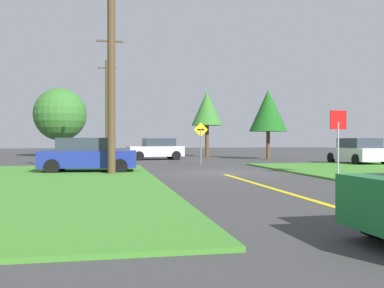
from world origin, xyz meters
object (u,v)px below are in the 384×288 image
at_px(car_approaching_junction, 156,149).
at_px(pine_tree_center, 207,109).
at_px(parked_car_near_building, 88,155).
at_px(oak_tree_right, 268,111).
at_px(stop_sign, 338,129).
at_px(car_on_crossroad, 358,151).
at_px(oak_tree_left, 60,115).
at_px(utility_pole_far, 107,107).
at_px(direction_sign, 201,138).
at_px(utility_pole_near, 111,69).
at_px(utility_pole_mid, 110,94).

bearing_deg(car_approaching_junction, pine_tree_center, -144.01).
xyz_separation_m(parked_car_near_building, oak_tree_right, (13.22, 11.73, 2.97)).
bearing_deg(stop_sign, pine_tree_center, -93.80).
height_order(car_on_crossroad, oak_tree_left, oak_tree_left).
xyz_separation_m(oak_tree_left, pine_tree_center, (12.80, -2.90, 0.49)).
distance_m(stop_sign, pine_tree_center, 20.84).
xyz_separation_m(car_on_crossroad, utility_pole_far, (-15.26, 19.40, 3.97)).
xyz_separation_m(car_approaching_junction, direction_sign, (2.09, -6.48, 0.82)).
bearing_deg(oak_tree_right, car_approaching_junction, 173.99).
xyz_separation_m(utility_pole_near, oak_tree_left, (-4.26, 21.80, -0.83)).
xyz_separation_m(utility_pole_near, oak_tree_right, (12.15, 13.38, -0.81)).
relative_size(oak_tree_left, oak_tree_right, 1.13).
relative_size(utility_pole_near, pine_tree_center, 1.55).
bearing_deg(utility_pole_near, car_approaching_junction, 76.17).
xyz_separation_m(utility_pole_mid, utility_pole_far, (-0.18, 13.55, 0.13)).
bearing_deg(oak_tree_left, pine_tree_center, -12.78).
distance_m(direction_sign, oak_tree_right, 8.87).
bearing_deg(stop_sign, car_on_crossroad, -133.03).
distance_m(car_on_crossroad, pine_tree_center, 15.14).
height_order(utility_pole_near, oak_tree_left, utility_pole_near).
bearing_deg(direction_sign, car_on_crossroad, -12.44).
bearing_deg(oak_tree_right, utility_pole_far, 136.34).
relative_size(utility_pole_far, oak_tree_right, 1.72).
bearing_deg(oak_tree_left, stop_sign, -59.56).
distance_m(parked_car_near_building, utility_pole_near, 4.26).
bearing_deg(pine_tree_center, parked_car_near_building, -119.11).
distance_m(car_approaching_junction, utility_pole_far, 12.09).
bearing_deg(utility_pole_mid, utility_pole_near, -90.21).
distance_m(car_on_crossroad, oak_tree_right, 8.74).
relative_size(car_approaching_junction, oak_tree_left, 0.71).
height_order(car_approaching_junction, oak_tree_left, oak_tree_left).
xyz_separation_m(car_on_crossroad, oak_tree_left, (-19.37, 16.09, 2.95)).
bearing_deg(parked_car_near_building, stop_sign, -13.11).
bearing_deg(utility_pole_near, utility_pole_far, 90.32).
height_order(stop_sign, oak_tree_left, oak_tree_left).
height_order(utility_pole_near, oak_tree_right, utility_pole_near).
height_order(oak_tree_left, pine_tree_center, oak_tree_left).
xyz_separation_m(stop_sign, pine_tree_center, (-1.07, 20.69, 2.26)).
xyz_separation_m(stop_sign, oak_tree_right, (2.54, 15.17, 1.78)).
xyz_separation_m(stop_sign, utility_pole_near, (-9.61, 1.80, 2.60)).
height_order(car_on_crossroad, oak_tree_right, oak_tree_right).
distance_m(car_on_crossroad, utility_pole_near, 16.59).
relative_size(car_on_crossroad, direction_sign, 1.65).
xyz_separation_m(stop_sign, direction_sign, (-4.01, 9.60, -0.37)).
bearing_deg(car_approaching_junction, car_on_crossroad, 136.95).
bearing_deg(car_on_crossroad, parked_car_near_building, 104.00).
distance_m(utility_pole_near, utility_pole_mid, 11.55).
bearing_deg(parked_car_near_building, oak_tree_left, 103.78).
height_order(direction_sign, oak_tree_right, oak_tree_right).
relative_size(utility_pole_near, oak_tree_right, 1.66).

